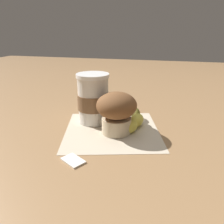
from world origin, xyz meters
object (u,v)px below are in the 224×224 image
muffin (117,110)px  banana (135,120)px  sugar_packet (73,160)px  coffee_cup (93,99)px

muffin → banana: muffin is taller
muffin → sugar_packet: size_ratio=2.22×
banana → sugar_packet: size_ratio=3.07×
coffee_cup → muffin: (0.08, -0.06, -0.01)m
muffin → sugar_packet: 0.18m
banana → sugar_packet: bearing=-114.9°
sugar_packet → muffin: bearing=70.2°
coffee_cup → banana: size_ratio=0.94×
muffin → coffee_cup: bearing=145.7°
coffee_cup → muffin: bearing=-34.3°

